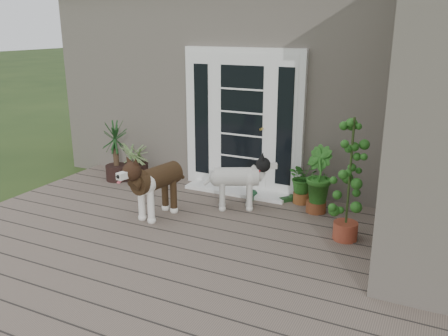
% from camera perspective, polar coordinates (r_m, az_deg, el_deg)
% --- Properties ---
extents(deck, '(6.20, 4.60, 0.12)m').
position_cam_1_polar(deck, '(5.50, -5.29, -10.27)').
color(deck, '#6B5B4C').
rests_on(deck, ground).
extents(house_main, '(7.40, 4.00, 3.10)m').
position_cam_1_polar(house_main, '(8.85, 8.94, 10.17)').
color(house_main, '#665E54').
rests_on(house_main, ground).
extents(door_unit, '(1.90, 0.14, 2.15)m').
position_cam_1_polar(door_unit, '(7.07, 2.29, 5.76)').
color(door_unit, white).
rests_on(door_unit, deck).
extents(door_step, '(1.60, 0.40, 0.05)m').
position_cam_1_polar(door_step, '(7.18, 1.55, -2.77)').
color(door_step, white).
rests_on(door_step, deck).
extents(brindle_dog, '(0.58, 1.01, 0.79)m').
position_cam_1_polar(brindle_dog, '(6.23, -8.15, -2.46)').
color(brindle_dog, '#402A17').
rests_on(brindle_dog, deck).
extents(white_dog, '(0.89, 0.69, 0.68)m').
position_cam_1_polar(white_dog, '(6.44, 1.51, -2.13)').
color(white_dog, white).
rests_on(white_dog, deck).
extents(spider_plant, '(0.82, 0.82, 0.71)m').
position_cam_1_polar(spider_plant, '(7.82, -10.76, 1.15)').
color(spider_plant, '#92A867').
rests_on(spider_plant, deck).
extents(yucca, '(0.87, 0.87, 0.99)m').
position_cam_1_polar(yucca, '(7.81, -13.08, 2.06)').
color(yucca, black).
rests_on(yucca, deck).
extents(herb_a, '(0.60, 0.60, 0.55)m').
position_cam_1_polar(herb_a, '(6.76, 9.51, -2.03)').
color(herb_a, '#275418').
rests_on(herb_a, deck).
extents(herb_b, '(0.65, 0.65, 0.69)m').
position_cam_1_polar(herb_b, '(6.45, 11.28, -2.43)').
color(herb_b, '#2D631C').
rests_on(herb_b, deck).
extents(herb_c, '(0.42, 0.42, 0.58)m').
position_cam_1_polar(herb_c, '(6.31, 21.73, -4.29)').
color(herb_c, '#24611B').
rests_on(herb_c, deck).
extents(sapling, '(0.56, 0.56, 1.54)m').
position_cam_1_polar(sapling, '(5.57, 15.07, -1.22)').
color(sapling, '#1A4D16').
rests_on(sapling, deck).
extents(clog_left, '(0.16, 0.31, 0.09)m').
position_cam_1_polar(clog_left, '(6.92, 3.41, -3.39)').
color(clog_left, '#163720').
rests_on(clog_left, deck).
extents(clog_right, '(0.26, 0.28, 0.08)m').
position_cam_1_polar(clog_right, '(6.87, 7.74, -3.72)').
color(clog_right, black).
rests_on(clog_right, deck).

